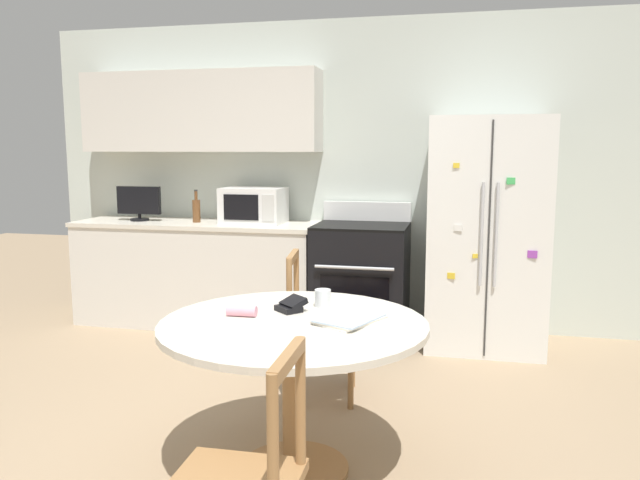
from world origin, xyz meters
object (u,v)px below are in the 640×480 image
microwave (254,205)px  dining_chair_far (319,329)px  refrigerator (487,234)px  countertop_tv (139,202)px  wallet (291,306)px  counter_bottle (196,210)px  candle_glass (323,299)px  oven_range (361,279)px

microwave → dining_chair_far: size_ratio=0.57×
refrigerator → countertop_tv: refrigerator is taller
microwave → wallet: size_ratio=2.95×
refrigerator → microwave: 1.92m
counter_bottle → candle_glass: counter_bottle is taller
refrigerator → counter_bottle: (-2.41, 0.05, 0.13)m
oven_range → counter_bottle: counter_bottle is taller
counter_bottle → wallet: size_ratio=1.60×
microwave → counter_bottle: microwave is taller
dining_chair_far → wallet: dining_chair_far is taller
countertop_tv → candle_glass: countertop_tv is taller
counter_bottle → dining_chair_far: 2.01m
countertop_tv → counter_bottle: (0.54, -0.00, -0.06)m
refrigerator → countertop_tv: (-2.95, 0.06, 0.18)m
candle_glass → wallet: candle_glass is taller
candle_glass → refrigerator: bearing=65.5°
oven_range → counter_bottle: (-1.43, 0.00, 0.54)m
oven_range → candle_glass: 1.98m
refrigerator → dining_chair_far: (-1.02, -1.29, -0.45)m
microwave → counter_bottle: (-0.50, -0.06, -0.04)m
refrigerator → dining_chair_far: refrigerator is taller
microwave → countertop_tv: bearing=-176.6°
countertop_tv → refrigerator: bearing=-1.1°
oven_range → microwave: bearing=176.1°
counter_bottle → candle_glass: 2.50m
microwave → countertop_tv: same height
microwave → candle_glass: bearing=-62.5°
dining_chair_far → candle_glass: size_ratio=10.26×
oven_range → countertop_tv: countertop_tv is taller
oven_range → microwave: (-0.94, 0.06, 0.58)m
oven_range → dining_chair_far: bearing=-92.0°
oven_range → wallet: size_ratio=6.19×
refrigerator → microwave: size_ratio=3.42×
oven_range → refrigerator: bearing=-3.1°
oven_range → dining_chair_far: (-0.05, -1.34, -0.03)m
countertop_tv → dining_chair_far: countertop_tv is taller
refrigerator → dining_chair_far: size_ratio=1.95×
microwave → wallet: 2.34m
dining_chair_far → refrigerator: bearing=133.4°
microwave → counter_bottle: 0.50m
countertop_tv → counter_bottle: size_ratio=1.42×
oven_range → wallet: bearing=-90.6°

